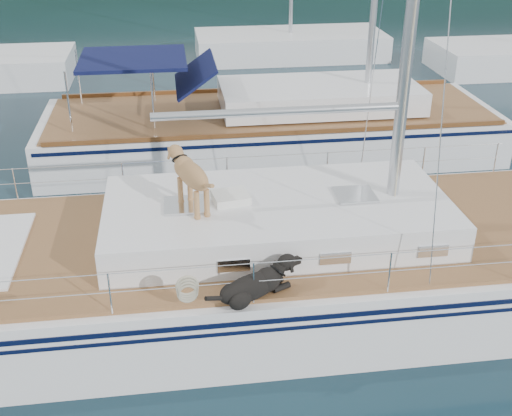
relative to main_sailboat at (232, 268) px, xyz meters
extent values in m
plane|color=black|center=(-0.09, 0.00, -0.67)|extent=(120.00, 120.00, 0.00)
cube|color=white|center=(-0.09, 0.00, -0.17)|extent=(12.00, 3.80, 1.40)
cube|color=#97693C|center=(-0.09, 0.00, 0.56)|extent=(11.52, 3.50, 0.06)
cube|color=white|center=(0.71, 0.00, 0.86)|extent=(5.20, 2.50, 0.55)
cylinder|color=silver|center=(0.71, 0.00, 2.54)|extent=(3.60, 0.12, 0.12)
cylinder|color=silver|center=(-0.09, -1.74, 1.15)|extent=(10.56, 0.01, 0.01)
cylinder|color=silver|center=(-0.09, 1.75, 1.15)|extent=(10.56, 0.01, 0.01)
cube|color=#1D3FB6|center=(-1.34, 1.54, 0.61)|extent=(0.81, 0.66, 0.05)
cube|color=white|center=(0.01, 0.06, 1.20)|extent=(0.59, 0.51, 0.13)
torus|color=#C0B598|center=(-0.73, -1.83, 0.95)|extent=(0.38, 0.14, 0.37)
cube|color=white|center=(1.61, 6.29, -0.22)|extent=(11.00, 3.50, 1.30)
cube|color=#97693C|center=(1.61, 6.29, 0.43)|extent=(10.56, 3.29, 0.06)
cube|color=white|center=(2.81, 6.29, 0.78)|extent=(4.80, 2.30, 0.55)
cube|color=#101546|center=(-1.59, 6.29, 1.83)|extent=(2.40, 2.30, 0.08)
cube|color=white|center=(3.91, 16.00, -0.27)|extent=(7.20, 3.00, 1.10)
camera|label=1|loc=(-0.79, -8.54, 5.42)|focal=45.00mm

